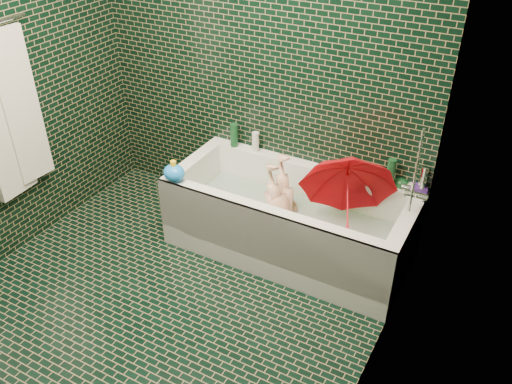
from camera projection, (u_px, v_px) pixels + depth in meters
The scene contains 19 objects.
floor at pixel (154, 317), 3.42m from camera, with size 2.80×2.80×0.00m, color black.
wall_back at pixel (260, 59), 3.77m from camera, with size 2.80×2.80×0.00m, color black.
wall_right at pixel (376, 212), 2.22m from camera, with size 2.80×2.80×0.00m, color black.
bathtub at pixel (288, 227), 3.87m from camera, with size 1.70×0.75×0.55m.
bath_mat at pixel (289, 232), 3.91m from camera, with size 1.35×0.47×0.01m, color green.
water at pixel (290, 216), 3.83m from camera, with size 1.48×0.53×0.00m, color silver.
towel at pixel (8, 114), 3.54m from camera, with size 0.08×0.44×1.12m.
faucet at pixel (414, 190), 3.24m from camera, with size 0.18×0.19×0.55m.
child at pixel (283, 217), 3.81m from camera, with size 0.32×0.21×0.87m, color #F0B396.
umbrella at pixel (348, 199), 3.52m from camera, with size 0.61×0.61×0.54m, color red.
soap_bottle_a at pixel (408, 193), 3.62m from camera, with size 0.10×0.10×0.27m, color white.
soap_bottle_b at pixel (419, 195), 3.60m from camera, with size 0.10×0.10×0.21m, color #3F1D70.
soap_bottle_c at pixel (397, 188), 3.67m from camera, with size 0.12×0.12×0.15m, color #12411F.
bottle_right_tall at pixel (391, 173), 3.63m from camera, with size 0.06×0.06×0.21m, color #12411F.
bottle_right_pump at pixel (423, 180), 3.57m from camera, with size 0.05×0.05×0.20m, color silver.
bottle_left_tall at pixel (234, 135), 4.13m from camera, with size 0.06×0.06×0.18m, color #12411F.
bottle_left_short at pixel (255, 142), 4.07m from camera, with size 0.05×0.05×0.16m, color white.
rubber_duck at pixel (371, 175), 3.74m from camera, with size 0.11×0.09×0.09m.
bath_toy at pixel (174, 173), 3.71m from camera, with size 0.19×0.17×0.15m.
Camera 1 is at (1.74, -1.83, 2.53)m, focal length 38.00 mm.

